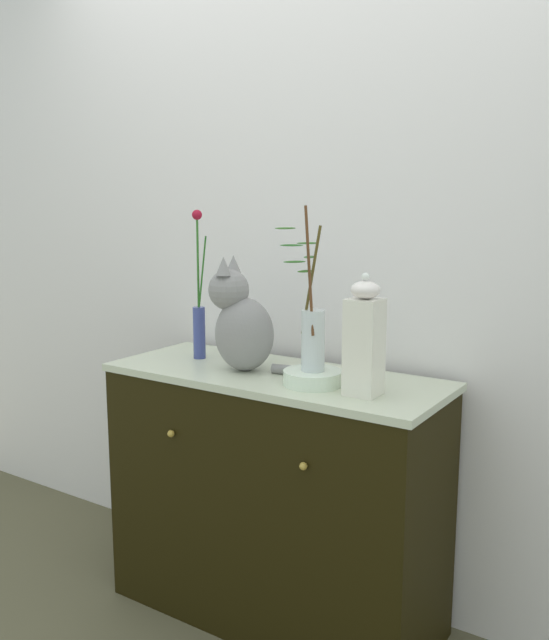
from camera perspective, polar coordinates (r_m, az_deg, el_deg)
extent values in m
plane|color=brown|center=(2.66, 0.00, -23.17)|extent=(6.00, 6.00, 0.00)
cube|color=white|center=(2.49, 3.88, 6.42)|extent=(4.40, 0.08, 2.60)
cube|color=black|center=(2.45, 0.00, -14.75)|extent=(1.14, 0.45, 0.86)
cube|color=beige|center=(2.30, 0.00, -4.73)|extent=(1.16, 0.46, 0.02)
sphere|color=#B79338|center=(2.33, -8.62, -9.35)|extent=(0.02, 0.02, 0.02)
sphere|color=#B79338|center=(2.04, 2.42, -12.08)|extent=(0.02, 0.02, 0.02)
ellipsoid|color=gray|center=(2.31, -2.53, -1.20)|extent=(0.23, 0.21, 0.25)
sphere|color=gray|center=(2.31, -3.83, 2.53)|extent=(0.14, 0.14, 0.14)
cone|color=gray|center=(2.26, -4.27, 4.51)|extent=(0.05, 0.05, 0.06)
cone|color=gray|center=(2.33, -3.45, 4.68)|extent=(0.05, 0.05, 0.06)
cylinder|color=gray|center=(2.26, 2.07, -4.26)|extent=(0.19, 0.07, 0.03)
cylinder|color=#3B468E|center=(2.51, -6.29, -1.06)|extent=(0.04, 0.04, 0.19)
cylinder|color=#2D6824|center=(2.47, -6.40, 4.66)|extent=(0.01, 0.01, 0.31)
sphere|color=maroon|center=(2.46, -6.48, 8.71)|extent=(0.04, 0.04, 0.04)
cylinder|color=#24611C|center=(2.46, -6.03, 4.01)|extent=(0.04, 0.01, 0.26)
cylinder|color=white|center=(2.15, 3.20, -4.82)|extent=(0.19, 0.19, 0.05)
cylinder|color=silver|center=(2.12, 3.23, -1.71)|extent=(0.07, 0.07, 0.19)
cylinder|color=#56341C|center=(2.08, 2.91, 4.12)|extent=(0.06, 0.05, 0.39)
ellipsoid|color=#2A6420|center=(2.05, 1.67, 4.87)|extent=(0.07, 0.08, 0.01)
ellipsoid|color=#2C6929|center=(2.05, 1.43, 6.25)|extent=(0.08, 0.07, 0.01)
ellipsoid|color=#356725|center=(2.06, 0.92, 7.65)|extent=(0.06, 0.08, 0.01)
cylinder|color=#4C401A|center=(2.11, 3.08, 3.35)|extent=(0.04, 0.06, 0.33)
ellipsoid|color=#2C5E1A|center=(2.12, 2.62, 4.09)|extent=(0.04, 0.07, 0.01)
ellipsoid|color=#31612B|center=(2.14, 2.97, 5.27)|extent=(0.05, 0.08, 0.01)
ellipsoid|color=#2F6322|center=(2.15, 2.78, 6.42)|extent=(0.08, 0.07, 0.01)
cube|color=white|center=(2.03, 7.47, -2.27)|extent=(0.10, 0.10, 0.29)
ellipsoid|color=white|center=(2.00, 7.58, 2.51)|extent=(0.09, 0.09, 0.05)
sphere|color=white|center=(1.99, 7.61, 3.59)|extent=(0.02, 0.02, 0.02)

